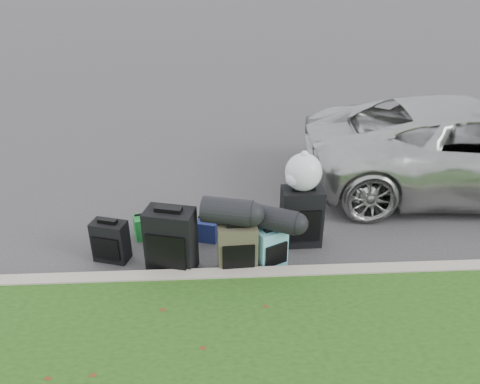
{
  "coord_description": "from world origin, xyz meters",
  "views": [
    {
      "loc": [
        -0.39,
        -5.3,
        3.43
      ],
      "look_at": [
        -0.1,
        0.2,
        0.55
      ],
      "focal_mm": 35.0,
      "sensor_mm": 36.0,
      "label": 1
    }
  ],
  "objects_px": {
    "suitcase_small_black": "(111,241)",
    "suv": "(473,148)",
    "suitcase_teal": "(271,248)",
    "tote_navy": "(208,230)",
    "suitcase_olive": "(237,248)",
    "suitcase_large_black_right": "(301,217)",
    "suitcase_large_black_left": "(171,241)",
    "tote_green": "(145,227)"
  },
  "relations": [
    {
      "from": "suitcase_large_black_left",
      "to": "tote_green",
      "type": "distance_m",
      "value": 0.88
    },
    {
      "from": "suitcase_small_black",
      "to": "suitcase_large_black_right",
      "type": "distance_m",
      "value": 2.39
    },
    {
      "from": "suv",
      "to": "suitcase_teal",
      "type": "relative_size",
      "value": 9.96
    },
    {
      "from": "suitcase_small_black",
      "to": "tote_navy",
      "type": "height_order",
      "value": "suitcase_small_black"
    },
    {
      "from": "suitcase_olive",
      "to": "suitcase_large_black_right",
      "type": "height_order",
      "value": "suitcase_large_black_right"
    },
    {
      "from": "suitcase_teal",
      "to": "suitcase_large_black_right",
      "type": "distance_m",
      "value": 0.67
    },
    {
      "from": "suitcase_large_black_left",
      "to": "tote_navy",
      "type": "xyz_separation_m",
      "value": [
        0.41,
        0.62,
        -0.26
      ]
    },
    {
      "from": "suitcase_olive",
      "to": "tote_green",
      "type": "height_order",
      "value": "suitcase_olive"
    },
    {
      "from": "suitcase_olive",
      "to": "tote_navy",
      "type": "relative_size",
      "value": 2.19
    },
    {
      "from": "suitcase_small_black",
      "to": "suitcase_large_black_right",
      "type": "bearing_deg",
      "value": 22.5
    },
    {
      "from": "suitcase_small_black",
      "to": "tote_navy",
      "type": "bearing_deg",
      "value": 34.55
    },
    {
      "from": "suitcase_olive",
      "to": "tote_green",
      "type": "relative_size",
      "value": 2.0
    },
    {
      "from": "tote_green",
      "to": "tote_navy",
      "type": "xyz_separation_m",
      "value": [
        0.83,
        -0.11,
        -0.01
      ]
    },
    {
      "from": "suitcase_olive",
      "to": "suitcase_teal",
      "type": "height_order",
      "value": "suitcase_olive"
    },
    {
      "from": "suitcase_teal",
      "to": "tote_navy",
      "type": "bearing_deg",
      "value": 114.12
    },
    {
      "from": "suv",
      "to": "suitcase_teal",
      "type": "xyz_separation_m",
      "value": [
        -3.31,
        -1.88,
        -0.45
      ]
    },
    {
      "from": "suitcase_large_black_left",
      "to": "tote_navy",
      "type": "relative_size",
      "value": 2.82
    },
    {
      "from": "suv",
      "to": "tote_navy",
      "type": "distance_m",
      "value": 4.3
    },
    {
      "from": "suitcase_small_black",
      "to": "suv",
      "type": "bearing_deg",
      "value": 34.0
    },
    {
      "from": "suitcase_large_black_left",
      "to": "suitcase_teal",
      "type": "relative_size",
      "value": 1.57
    },
    {
      "from": "suv",
      "to": "suitcase_small_black",
      "type": "distance_m",
      "value": 5.52
    },
    {
      "from": "suitcase_teal",
      "to": "suitcase_large_black_right",
      "type": "xyz_separation_m",
      "value": [
        0.44,
        0.48,
        0.14
      ]
    },
    {
      "from": "suitcase_large_black_left",
      "to": "suitcase_large_black_right",
      "type": "relative_size",
      "value": 1.02
    },
    {
      "from": "tote_navy",
      "to": "suitcase_small_black",
      "type": "bearing_deg",
      "value": -146.05
    },
    {
      "from": "suitcase_small_black",
      "to": "tote_navy",
      "type": "distance_m",
      "value": 1.24
    },
    {
      "from": "suitcase_large_black_left",
      "to": "suv",
      "type": "bearing_deg",
      "value": 37.13
    },
    {
      "from": "suv",
      "to": "suitcase_teal",
      "type": "height_order",
      "value": "suv"
    },
    {
      "from": "suitcase_large_black_left",
      "to": "suitcase_teal",
      "type": "xyz_separation_m",
      "value": [
        1.18,
        0.01,
        -0.15
      ]
    },
    {
      "from": "suitcase_teal",
      "to": "tote_navy",
      "type": "height_order",
      "value": "suitcase_teal"
    },
    {
      "from": "suv",
      "to": "tote_navy",
      "type": "relative_size",
      "value": 17.89
    },
    {
      "from": "suv",
      "to": "suitcase_olive",
      "type": "relative_size",
      "value": 8.16
    },
    {
      "from": "suitcase_olive",
      "to": "suitcase_teal",
      "type": "xyz_separation_m",
      "value": [
        0.41,
        0.07,
        -0.06
      ]
    },
    {
      "from": "suitcase_large_black_left",
      "to": "suitcase_olive",
      "type": "xyz_separation_m",
      "value": [
        0.77,
        -0.07,
        -0.09
      ]
    },
    {
      "from": "suitcase_large_black_left",
      "to": "tote_green",
      "type": "height_order",
      "value": "suitcase_large_black_left"
    },
    {
      "from": "suitcase_olive",
      "to": "tote_green",
      "type": "distance_m",
      "value": 1.44
    },
    {
      "from": "suitcase_olive",
      "to": "tote_green",
      "type": "xyz_separation_m",
      "value": [
        -1.19,
        0.8,
        -0.16
      ]
    },
    {
      "from": "suitcase_olive",
      "to": "suitcase_small_black",
      "type": "bearing_deg",
      "value": 165.37
    },
    {
      "from": "suitcase_large_black_left",
      "to": "suitcase_large_black_right",
      "type": "height_order",
      "value": "suitcase_large_black_left"
    },
    {
      "from": "tote_green",
      "to": "suitcase_olive",
      "type": "bearing_deg",
      "value": -51.81
    },
    {
      "from": "suitcase_small_black",
      "to": "tote_navy",
      "type": "xyz_separation_m",
      "value": [
        1.17,
        0.38,
        -0.12
      ]
    },
    {
      "from": "suitcase_olive",
      "to": "tote_navy",
      "type": "bearing_deg",
      "value": 114.36
    },
    {
      "from": "suitcase_olive",
      "to": "suitcase_large_black_right",
      "type": "distance_m",
      "value": 1.01
    }
  ]
}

